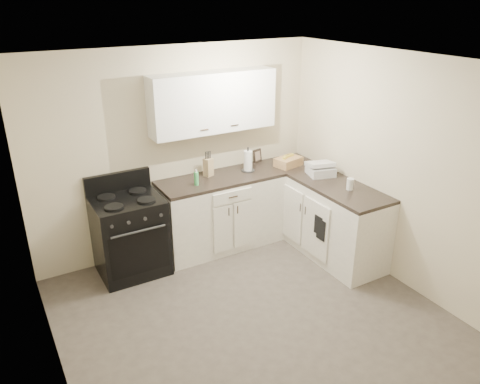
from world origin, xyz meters
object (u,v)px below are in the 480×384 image
stove (130,236)px  wicker_basket (288,162)px  countertop_grill (321,171)px  knife_block (208,167)px  paper_towel (248,161)px

stove → wicker_basket: size_ratio=2.71×
stove → countertop_grill: (2.30, -0.52, 0.54)m
stove → wicker_basket: bearing=-1.4°
knife_block → wicker_basket: size_ratio=0.66×
stove → knife_block: bearing=7.8°
paper_towel → wicker_basket: (0.55, -0.11, -0.07)m
stove → wicker_basket: wicker_basket is taller
countertop_grill → wicker_basket: bearing=123.8°
wicker_basket → countertop_grill: size_ratio=1.12×
countertop_grill → paper_towel: bearing=156.3°
wicker_basket → stove: bearing=178.6°
knife_block → countertop_grill: knife_block is taller
paper_towel → wicker_basket: paper_towel is taller
stove → wicker_basket: 2.22m
knife_block → paper_towel: paper_towel is taller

